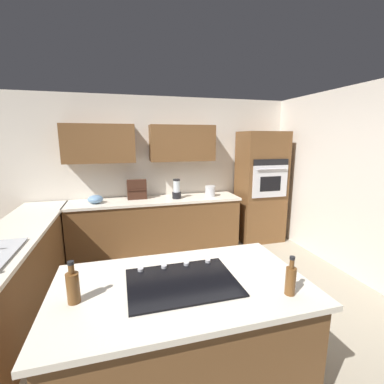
{
  "coord_description": "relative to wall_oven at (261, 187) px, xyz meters",
  "views": [
    {
      "loc": [
        0.67,
        2.63,
        1.9
      ],
      "look_at": [
        -0.29,
        -0.86,
        1.17
      ],
      "focal_mm": 24.89,
      "sensor_mm": 36.0,
      "label": 1
    }
  ],
  "objects": [
    {
      "name": "blender",
      "position": [
        1.6,
        0.03,
        0.03
      ],
      "size": [
        0.15,
        0.15,
        0.33
      ],
      "color": "black",
      "rests_on": "countertop_back"
    },
    {
      "name": "wall_oven",
      "position": [
        0.0,
        0.0,
        0.0
      ],
      "size": [
        0.8,
        0.66,
        2.02
      ],
      "color": "brown",
      "rests_on": "ground"
    },
    {
      "name": "cooktop",
      "position": [
        2.13,
        2.67,
        -0.11
      ],
      "size": [
        0.76,
        0.56,
        0.03
      ],
      "color": "black",
      "rests_on": "island_top"
    },
    {
      "name": "mixing_bowl",
      "position": [
        2.9,
        0.03,
        -0.05
      ],
      "size": [
        0.23,
        0.23,
        0.13
      ],
      "primitive_type": "ellipsoid",
      "color": "#668CB2",
      "rests_on": "countertop_back"
    },
    {
      "name": "wall_left",
      "position": [
        -0.6,
        1.42,
        0.29
      ],
      "size": [
        0.1,
        4.0,
        2.6
      ],
      "primitive_type": "cube",
      "color": "silver",
      "rests_on": "ground"
    },
    {
      "name": "island_base",
      "position": [
        2.13,
        2.67,
        -0.58
      ],
      "size": [
        1.7,
        0.95,
        0.86
      ],
      "primitive_type": "cube",
      "color": "brown",
      "rests_on": "ground"
    },
    {
      "name": "spice_rack",
      "position": [
        2.25,
        -0.08,
        0.05
      ],
      "size": [
        0.32,
        0.11,
        0.33
      ],
      "color": "#381E14",
      "rests_on": "countertop_back"
    },
    {
      "name": "ground_plane",
      "position": [
        1.85,
        1.72,
        -1.01
      ],
      "size": [
        14.0,
        14.0,
        0.0
      ],
      "primitive_type": "plane",
      "color": "#9E937F"
    },
    {
      "name": "island_top",
      "position": [
        2.13,
        2.67,
        -0.13
      ],
      "size": [
        1.78,
        1.03,
        0.04
      ],
      "primitive_type": "cube",
      "color": "silver",
      "rests_on": "island_base"
    },
    {
      "name": "kettle",
      "position": [
        1.0,
        0.03,
        -0.02
      ],
      "size": [
        0.18,
        0.18,
        0.19
      ],
      "primitive_type": "cylinder",
      "color": "#B7BABF",
      "rests_on": "countertop_back"
    },
    {
      "name": "lower_cabinets_side",
      "position": [
        3.67,
        1.17,
        -0.58
      ],
      "size": [
        0.6,
        2.9,
        0.86
      ],
      "primitive_type": "cube",
      "color": "brown",
      "rests_on": "ground"
    },
    {
      "name": "lower_cabinets_back",
      "position": [
        1.95,
        -0.0,
        -0.58
      ],
      "size": [
        2.8,
        0.6,
        0.86
      ],
      "primitive_type": "cube",
      "color": "brown",
      "rests_on": "ground"
    },
    {
      "name": "second_bottle",
      "position": [
        1.48,
        2.99,
        -0.01
      ],
      "size": [
        0.07,
        0.07,
        0.26
      ],
      "color": "brown",
      "rests_on": "island_top"
    },
    {
      "name": "oil_bottle",
      "position": [
        2.83,
        2.71,
        -0.0
      ],
      "size": [
        0.08,
        0.08,
        0.27
      ],
      "color": "brown",
      "rests_on": "island_top"
    },
    {
      "name": "countertop_side",
      "position": [
        3.67,
        1.17,
        -0.13
      ],
      "size": [
        0.64,
        2.94,
        0.04
      ],
      "primitive_type": "cube",
      "color": "silver",
      "rests_on": "lower_cabinets_side"
    },
    {
      "name": "wall_back",
      "position": [
        1.91,
        -0.34,
        0.4
      ],
      "size": [
        6.0,
        0.44,
        2.6
      ],
      "color": "silver",
      "rests_on": "ground"
    },
    {
      "name": "countertop_back",
      "position": [
        1.95,
        -0.0,
        -0.13
      ],
      "size": [
        2.84,
        0.64,
        0.04
      ],
      "primitive_type": "cube",
      "color": "silver",
      "rests_on": "lower_cabinets_back"
    }
  ]
}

